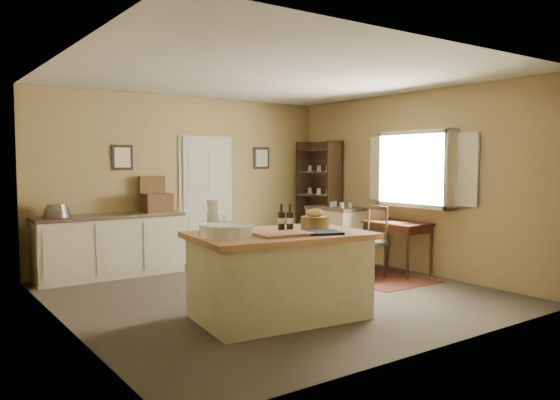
{
  "coord_description": "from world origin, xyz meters",
  "views": [
    {
      "loc": [
        -3.86,
        -5.56,
        1.65
      ],
      "look_at": [
        0.31,
        0.32,
        1.15
      ],
      "focal_mm": 35.0,
      "sensor_mm": 36.0,
      "label": 1
    }
  ],
  "objects_px": {
    "work_island": "(278,273)",
    "desk_chair": "(366,243)",
    "writing_desk": "(397,228)",
    "right_cabinet": "(336,233)",
    "shelving_unit": "(321,198)",
    "sideboard": "(111,243)"
  },
  "relations": [
    {
      "from": "shelving_unit",
      "to": "writing_desk",
      "type": "bearing_deg",
      "value": -94.47
    },
    {
      "from": "shelving_unit",
      "to": "desk_chair",
      "type": "bearing_deg",
      "value": -111.03
    },
    {
      "from": "work_island",
      "to": "sideboard",
      "type": "relative_size",
      "value": 0.93
    },
    {
      "from": "sideboard",
      "to": "writing_desk",
      "type": "bearing_deg",
      "value": -32.12
    },
    {
      "from": "sideboard",
      "to": "writing_desk",
      "type": "distance_m",
      "value": 4.19
    },
    {
      "from": "right_cabinet",
      "to": "shelving_unit",
      "type": "bearing_deg",
      "value": 75.39
    },
    {
      "from": "sideboard",
      "to": "right_cabinet",
      "type": "relative_size",
      "value": 2.07
    },
    {
      "from": "desk_chair",
      "to": "right_cabinet",
      "type": "relative_size",
      "value": 0.99
    },
    {
      "from": "right_cabinet",
      "to": "shelving_unit",
      "type": "xyz_separation_m",
      "value": [
        0.15,
        0.59,
        0.55
      ]
    },
    {
      "from": "sideboard",
      "to": "desk_chair",
      "type": "height_order",
      "value": "sideboard"
    },
    {
      "from": "writing_desk",
      "to": "shelving_unit",
      "type": "distance_m",
      "value": 1.99
    },
    {
      "from": "writing_desk",
      "to": "shelving_unit",
      "type": "xyz_separation_m",
      "value": [
        0.15,
        1.96,
        0.34
      ]
    },
    {
      "from": "work_island",
      "to": "desk_chair",
      "type": "distance_m",
      "value": 2.38
    },
    {
      "from": "writing_desk",
      "to": "right_cabinet",
      "type": "xyz_separation_m",
      "value": [
        -0.0,
        1.37,
        -0.21
      ]
    },
    {
      "from": "work_island",
      "to": "shelving_unit",
      "type": "height_order",
      "value": "shelving_unit"
    },
    {
      "from": "right_cabinet",
      "to": "shelving_unit",
      "type": "height_order",
      "value": "shelving_unit"
    },
    {
      "from": "writing_desk",
      "to": "desk_chair",
      "type": "bearing_deg",
      "value": 174.73
    },
    {
      "from": "writing_desk",
      "to": "right_cabinet",
      "type": "height_order",
      "value": "right_cabinet"
    },
    {
      "from": "writing_desk",
      "to": "work_island",
      "type": "bearing_deg",
      "value": -162.55
    },
    {
      "from": "work_island",
      "to": "shelving_unit",
      "type": "xyz_separation_m",
      "value": [
        2.92,
        2.83,
        0.53
      ]
    },
    {
      "from": "work_island",
      "to": "desk_chair",
      "type": "bearing_deg",
      "value": 29.61
    },
    {
      "from": "desk_chair",
      "to": "shelving_unit",
      "type": "distance_m",
      "value": 2.1
    }
  ]
}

